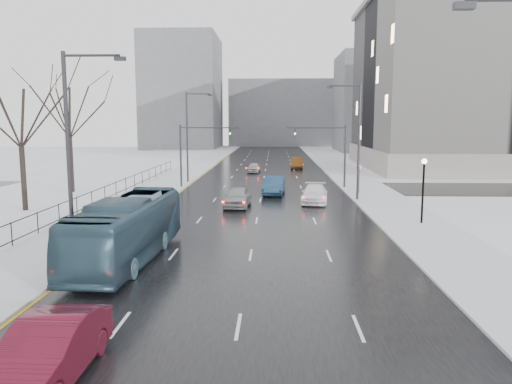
# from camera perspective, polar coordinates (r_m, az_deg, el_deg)

# --- Properties ---
(road) EXTENTS (16.00, 150.00, 0.04)m
(road) POSITION_cam_1_polar(r_m,az_deg,el_deg) (63.25, 0.98, 1.89)
(road) COLOR black
(road) RESTS_ON ground
(cross_road) EXTENTS (130.00, 10.00, 0.04)m
(cross_road) POSITION_cam_1_polar(r_m,az_deg,el_deg) (51.34, 0.73, 0.45)
(cross_road) COLOR black
(cross_road) RESTS_ON ground
(sidewalk_left) EXTENTS (5.00, 150.00, 0.16)m
(sidewalk_left) POSITION_cam_1_polar(r_m,az_deg,el_deg) (64.30, -8.42, 1.96)
(sidewalk_left) COLOR silver
(sidewalk_left) RESTS_ON ground
(sidewalk_right) EXTENTS (5.00, 150.00, 0.16)m
(sidewalk_right) POSITION_cam_1_polar(r_m,az_deg,el_deg) (63.92, 10.44, 1.88)
(sidewalk_right) COLOR silver
(sidewalk_right) RESTS_ON ground
(park_strip) EXTENTS (14.00, 150.00, 0.12)m
(park_strip) POSITION_cam_1_polar(r_m,az_deg,el_deg) (66.69, -16.48, 1.92)
(park_strip) COLOR white
(park_strip) RESTS_ON ground
(tree_park_d) EXTENTS (8.75, 8.75, 12.50)m
(tree_park_d) POSITION_cam_1_polar(r_m,az_deg,el_deg) (42.03, -24.82, -2.05)
(tree_park_d) COLOR black
(tree_park_d) RESTS_ON ground
(tree_park_e) EXTENTS (9.45, 9.45, 13.50)m
(tree_park_e) POSITION_cam_1_polar(r_m,az_deg,el_deg) (51.18, -20.21, -0.10)
(tree_park_e) COLOR black
(tree_park_e) RESTS_ON ground
(iron_fence) EXTENTS (0.06, 70.00, 1.30)m
(iron_fence) POSITION_cam_1_polar(r_m,az_deg,el_deg) (36.29, -20.97, -1.88)
(iron_fence) COLOR black
(iron_fence) RESTS_ON sidewalk_left
(streetlight_r_mid) EXTENTS (2.95, 0.25, 10.00)m
(streetlight_r_mid) POSITION_cam_1_polar(r_m,az_deg,el_deg) (43.46, 11.39, 6.31)
(streetlight_r_mid) COLOR #2D2D33
(streetlight_r_mid) RESTS_ON ground
(streetlight_l_near) EXTENTS (2.95, 0.25, 10.00)m
(streetlight_l_near) POSITION_cam_1_polar(r_m,az_deg,el_deg) (24.73, -20.19, 4.73)
(streetlight_l_near) COLOR #2D2D33
(streetlight_l_near) RESTS_ON ground
(streetlight_l_far) EXTENTS (2.95, 0.25, 10.00)m
(streetlight_l_far) POSITION_cam_1_polar(r_m,az_deg,el_deg) (55.67, -7.65, 6.75)
(streetlight_l_far) COLOR #2D2D33
(streetlight_l_far) RESTS_ON ground
(lamppost_r_mid) EXTENTS (0.36, 0.36, 4.28)m
(lamppost_r_mid) POSITION_cam_1_polar(r_m,az_deg,el_deg) (34.54, 18.59, 1.17)
(lamppost_r_mid) COLOR black
(lamppost_r_mid) RESTS_ON sidewalk_right
(mast_signal_right) EXTENTS (6.10, 0.33, 6.50)m
(mast_signal_right) POSITION_cam_1_polar(r_m,az_deg,el_deg) (51.32, 8.98, 4.93)
(mast_signal_right) COLOR #2D2D33
(mast_signal_right) RESTS_ON ground
(mast_signal_left) EXTENTS (6.10, 0.33, 6.50)m
(mast_signal_left) POSITION_cam_1_polar(r_m,az_deg,el_deg) (51.65, -7.44, 4.98)
(mast_signal_left) COLOR #2D2D33
(mast_signal_left) RESTS_ON ground
(no_uturn_sign) EXTENTS (0.60, 0.06, 2.70)m
(no_uturn_sign) POSITION_cam_1_polar(r_m,az_deg,el_deg) (47.78, 11.73, 2.46)
(no_uturn_sign) COLOR #2D2D33
(no_uturn_sign) RESTS_ON sidewalk_right
(civic_building) EXTENTS (41.00, 31.00, 24.80)m
(civic_building) POSITION_cam_1_polar(r_m,az_deg,el_deg) (82.28, 26.79, 10.28)
(civic_building) COLOR gray
(civic_building) RESTS_ON ground
(bldg_far_right) EXTENTS (24.00, 20.00, 22.00)m
(bldg_far_right) POSITION_cam_1_polar(r_m,az_deg,el_deg) (120.96, 15.09, 9.79)
(bldg_far_right) COLOR slate
(bldg_far_right) RESTS_ON ground
(bldg_far_left) EXTENTS (18.00, 22.00, 28.00)m
(bldg_far_left) POSITION_cam_1_polar(r_m,az_deg,el_deg) (130.15, -8.37, 11.16)
(bldg_far_left) COLOR slate
(bldg_far_left) RESTS_ON ground
(bldg_far_center) EXTENTS (30.00, 18.00, 18.00)m
(bldg_far_center) POSITION_cam_1_polar(r_m,az_deg,el_deg) (142.92, 3.22, 8.95)
(bldg_far_center) COLOR slate
(bldg_far_center) RESTS_ON ground
(sedan_left_near) EXTENTS (1.81, 5.10, 1.68)m
(sedan_left_near) POSITION_cam_1_polar(r_m,az_deg,el_deg) (14.75, -22.64, -16.47)
(sedan_left_near) COLOR #500D1E
(sedan_left_near) RESTS_ON road
(bus) EXTENTS (3.10, 11.31, 3.12)m
(bus) POSITION_cam_1_polar(r_m,az_deg,el_deg) (25.31, -14.45, -4.14)
(bus) COLOR #335163
(bus) RESTS_ON road
(sedan_center_near) EXTENTS (2.25, 4.87, 1.62)m
(sedan_center_near) POSITION_cam_1_polar(r_m,az_deg,el_deg) (39.93, -2.10, -0.56)
(sedan_center_near) COLOR #949498
(sedan_center_near) RESTS_ON road
(sedan_right_near) EXTENTS (2.26, 5.30, 1.70)m
(sedan_right_near) POSITION_cam_1_polar(r_m,az_deg,el_deg) (46.64, 2.08, 0.74)
(sedan_right_near) COLOR navy
(sedan_right_near) RESTS_ON road
(sedan_right_far) EXTENTS (2.68, 5.39, 1.50)m
(sedan_right_far) POSITION_cam_1_polar(r_m,az_deg,el_deg) (42.28, 6.71, -0.20)
(sedan_right_far) COLOR white
(sedan_right_far) RESTS_ON road
(sedan_center_far) EXTENTS (1.90, 4.05, 1.34)m
(sedan_center_far) POSITION_cam_1_polar(r_m,az_deg,el_deg) (66.78, -0.22, 2.82)
(sedan_center_far) COLOR #9D9FA2
(sedan_center_far) RESTS_ON road
(sedan_right_distant) EXTENTS (1.91, 4.96, 1.61)m
(sedan_right_distant) POSITION_cam_1_polar(r_m,az_deg,el_deg) (72.75, 4.68, 3.33)
(sedan_right_distant) COLOR brown
(sedan_right_distant) RESTS_ON road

